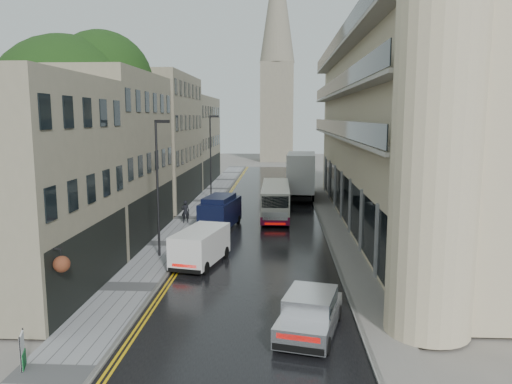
# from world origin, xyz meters

# --- Properties ---
(road) EXTENTS (9.00, 85.00, 0.02)m
(road) POSITION_xyz_m (0.00, 27.50, 0.01)
(road) COLOR black
(road) RESTS_ON ground
(left_sidewalk) EXTENTS (2.70, 85.00, 0.12)m
(left_sidewalk) POSITION_xyz_m (-5.85, 27.50, 0.06)
(left_sidewalk) COLOR gray
(left_sidewalk) RESTS_ON ground
(right_sidewalk) EXTENTS (1.80, 85.00, 0.12)m
(right_sidewalk) POSITION_xyz_m (5.40, 27.50, 0.06)
(right_sidewalk) COLOR slate
(right_sidewalk) RESTS_ON ground
(old_shop_row) EXTENTS (4.50, 56.00, 12.00)m
(old_shop_row) POSITION_xyz_m (-9.45, 30.00, 6.00)
(old_shop_row) COLOR gray
(old_shop_row) RESTS_ON ground
(modern_block) EXTENTS (8.00, 40.00, 14.00)m
(modern_block) POSITION_xyz_m (10.30, 26.00, 7.00)
(modern_block) COLOR #BDAA8C
(modern_block) RESTS_ON ground
(church_spire) EXTENTS (6.40, 6.40, 40.00)m
(church_spire) POSITION_xyz_m (0.50, 82.00, 20.00)
(church_spire) COLOR gray
(church_spire) RESTS_ON ground
(tree_near) EXTENTS (10.56, 10.56, 13.89)m
(tree_near) POSITION_xyz_m (-12.50, 20.00, 6.95)
(tree_near) COLOR black
(tree_near) RESTS_ON ground
(tree_far) EXTENTS (9.24, 9.24, 12.46)m
(tree_far) POSITION_xyz_m (-12.20, 33.00, 6.23)
(tree_far) COLOR black
(tree_far) RESTS_ON ground
(cream_bus) EXTENTS (2.26, 9.66, 2.63)m
(cream_bus) POSITION_xyz_m (-0.05, 26.32, 1.33)
(cream_bus) COLOR beige
(cream_bus) RESTS_ON road
(white_lorry) EXTENTS (3.14, 9.00, 4.66)m
(white_lorry) POSITION_xyz_m (2.08, 36.18, 2.35)
(white_lorry) COLOR silver
(white_lorry) RESTS_ON road
(silver_hatchback) EXTENTS (2.90, 4.71, 1.64)m
(silver_hatchback) POSITION_xyz_m (1.32, 5.01, 0.84)
(silver_hatchback) COLOR silver
(silver_hatchback) RESTS_ON road
(white_van) EXTENTS (2.91, 4.88, 2.06)m
(white_van) POSITION_xyz_m (-4.30, 13.67, 1.05)
(white_van) COLOR silver
(white_van) RESTS_ON road
(navy_van) EXTENTS (2.80, 5.25, 2.54)m
(navy_van) POSITION_xyz_m (-4.30, 22.82, 1.29)
(navy_van) COLOR black
(navy_van) RESTS_ON road
(pedestrian) EXTENTS (0.71, 0.56, 1.72)m
(pedestrian) POSITION_xyz_m (-5.97, 25.60, 0.98)
(pedestrian) COLOR black
(pedestrian) RESTS_ON left_sidewalk
(lamp_post_near) EXTENTS (0.91, 0.37, 7.90)m
(lamp_post_near) POSITION_xyz_m (-5.74, 16.31, 4.07)
(lamp_post_near) COLOR black
(lamp_post_near) RESTS_ON left_sidewalk
(lamp_post_far) EXTENTS (0.94, 0.30, 8.19)m
(lamp_post_far) POSITION_xyz_m (-5.59, 37.05, 4.22)
(lamp_post_far) COLOR black
(lamp_post_far) RESTS_ON left_sidewalk
(estate_sign) EXTENTS (0.31, 0.68, 1.15)m
(estate_sign) POSITION_xyz_m (-6.98, 2.97, 0.69)
(estate_sign) COLOR white
(estate_sign) RESTS_ON left_sidewalk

